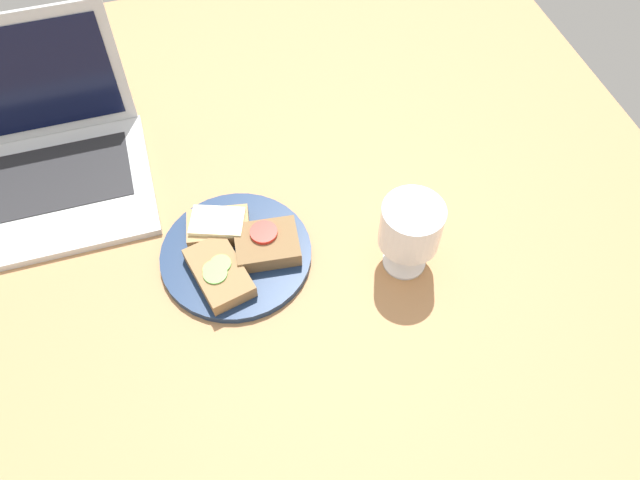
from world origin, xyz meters
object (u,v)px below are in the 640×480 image
at_px(plate, 236,254).
at_px(wine_glass, 411,228).
at_px(sandwich_with_cheese, 218,226).
at_px(laptop, 35,152).
at_px(sandwich_with_cucumber, 219,273).
at_px(sandwich_with_tomato, 267,244).

relative_size(plate, wine_glass, 1.77).
relative_size(sandwich_with_cheese, laptop, 0.30).
bearing_deg(wine_glass, plate, 161.28).
height_order(plate, sandwich_with_cheese, sandwich_with_cheese).
height_order(plate, laptop, laptop).
distance_m(plate, sandwich_with_cucumber, 0.05).
bearing_deg(laptop, sandwich_with_tomato, -39.84).
xyz_separation_m(sandwich_with_tomato, wine_glass, (0.19, -0.07, 0.06)).
bearing_deg(plate, wine_glass, -18.72).
distance_m(wine_glass, laptop, 0.60).
distance_m(sandwich_with_cucumber, wine_glass, 0.28).
distance_m(plate, sandwich_with_tomato, 0.05).
distance_m(sandwich_with_cheese, wine_glass, 0.29).
bearing_deg(sandwich_with_tomato, sandwich_with_cheese, 139.96).
bearing_deg(plate, laptop, 136.49).
xyz_separation_m(plate, sandwich_with_cucumber, (-0.03, -0.04, 0.02)).
relative_size(sandwich_with_cheese, wine_glass, 0.80).
bearing_deg(wine_glass, laptop, 146.46).
bearing_deg(sandwich_with_cheese, sandwich_with_cucumber, -100.40).
bearing_deg(wine_glass, sandwich_with_cheese, 153.74).
bearing_deg(wine_glass, sandwich_with_tomato, 159.20).
xyz_separation_m(plate, sandwich_with_cheese, (-0.02, 0.04, 0.02)).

